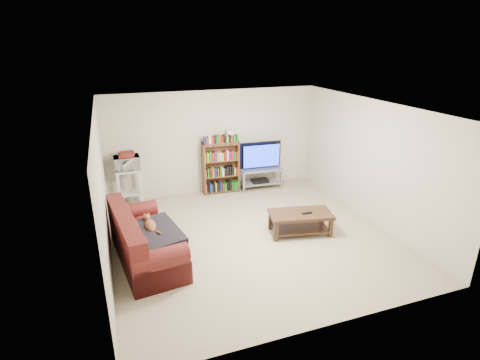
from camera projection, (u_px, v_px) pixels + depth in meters
name	position (u px, v px, depth m)	size (l,w,h in m)	color
floor	(252.00, 236.00, 6.99)	(5.00, 5.00, 0.00)	#C2B190
ceiling	(254.00, 108.00, 6.15)	(5.00, 5.00, 0.00)	white
wall_back	(214.00, 142.00, 8.78)	(5.00, 5.00, 0.00)	beige
wall_front	(331.00, 245.00, 4.36)	(5.00, 5.00, 0.00)	beige
wall_left	(103.00, 195.00, 5.79)	(5.00, 5.00, 0.00)	beige
wall_right	(371.00, 162.00, 7.35)	(5.00, 5.00, 0.00)	beige
sofa	(142.00, 243.00, 6.15)	(1.13, 2.11, 0.86)	#5C1917
blanket	(154.00, 233.00, 6.04)	(0.78, 1.01, 0.10)	black
cat	(150.00, 225.00, 6.17)	(0.22, 0.55, 0.17)	brown
coffee_table	(300.00, 219.00, 7.02)	(1.25, 0.79, 0.42)	#3B2414
remote	(307.00, 213.00, 6.94)	(0.19, 0.05, 0.02)	black
tv_stand	(260.00, 175.00, 9.17)	(1.04, 0.51, 0.51)	#999EA3
television	(260.00, 156.00, 9.00)	(1.10, 0.15, 0.63)	black
dvd_player	(260.00, 181.00, 9.23)	(0.41, 0.29, 0.06)	black
bookshelf	(221.00, 167.00, 8.83)	(0.87, 0.31, 1.24)	brown
shelf_clutter	(224.00, 137.00, 8.62)	(0.64, 0.20, 0.28)	silver
microwave_stand	(129.00, 183.00, 8.10)	(0.54, 0.40, 0.85)	silver
microwave	(127.00, 163.00, 7.94)	(0.53, 0.36, 0.29)	silver
game_boxes	(126.00, 155.00, 7.88)	(0.31, 0.27, 0.05)	maroon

